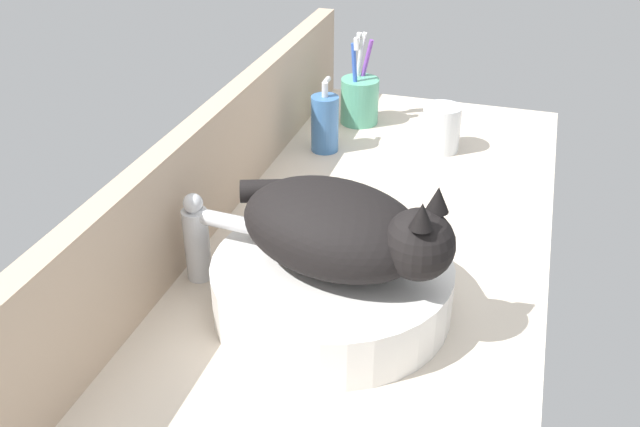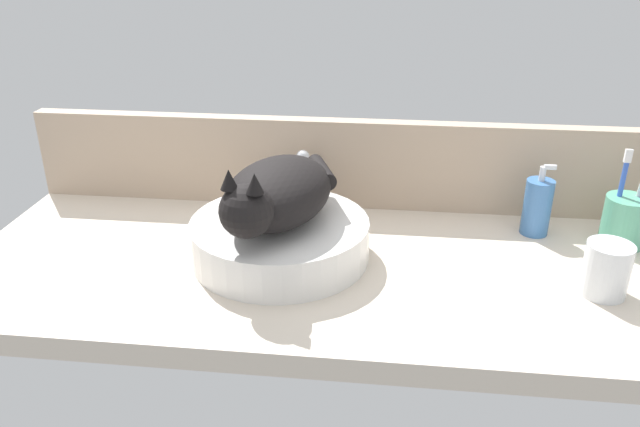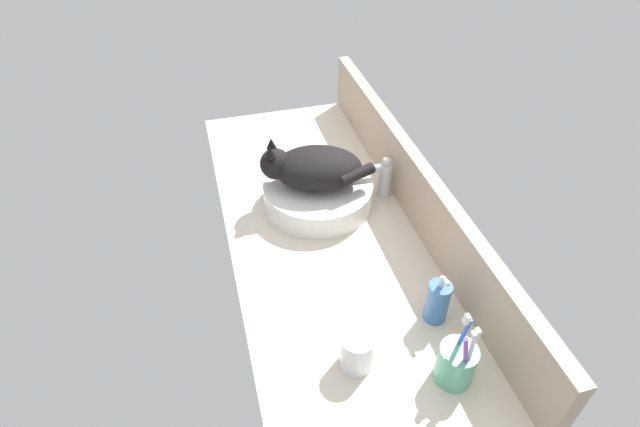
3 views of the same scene
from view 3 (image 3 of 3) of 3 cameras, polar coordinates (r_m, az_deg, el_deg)
The scene contains 8 objects.
ground_plane at distance 141.58cm, azimuth 0.78°, elevation -2.40°, with size 137.53×54.84×4.00cm, color beige.
backsplash_panel at distance 141.77cm, azimuth 10.85°, elevation 2.85°, with size 137.53×3.60×18.73cm, color tan.
sink_basin at distance 146.60cm, azimuth -0.23°, elevation 2.32°, with size 31.97×31.97×7.31cm, color white.
cat at distance 140.85cm, azimuth -0.79°, elevation 5.29°, with size 22.80×30.90×14.00cm.
faucet at distance 148.44cm, azimuth 7.05°, elevation 4.30°, with size 3.60×11.85×13.60cm.
soap_dispenser at distance 118.36cm, azimuth 13.28°, elevation -9.75°, with size 5.32×5.32×14.34cm.
toothbrush_cup at distance 110.20cm, azimuth 15.32°, elevation -16.15°, with size 7.94×7.94×18.66cm.
water_glass at distance 109.79cm, azimuth 4.25°, elevation -15.53°, with size 7.39×7.39×9.00cm.
Camera 3 is at (98.73, -28.88, 95.28)cm, focal length 28.00 mm.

